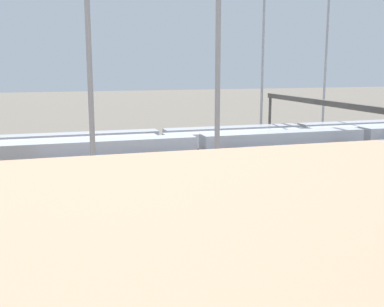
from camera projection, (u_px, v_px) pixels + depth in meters
name	position (u px, v px, depth m)	size (l,w,h in m)	color
ground_plane	(243.00, 167.00, 64.85)	(400.00, 400.00, 0.00)	#60594F
track_bed_0	(203.00, 146.00, 81.29)	(140.00, 2.80, 0.12)	#3D3833
track_bed_1	(213.00, 151.00, 76.59)	(140.00, 2.80, 0.12)	#3D3833
track_bed_2	(224.00, 157.00, 71.89)	(140.00, 2.80, 0.12)	#3D3833
track_bed_3	(237.00, 163.00, 67.19)	(140.00, 2.80, 0.12)	#4C443D
track_bed_4	(251.00, 170.00, 62.49)	(140.00, 2.80, 0.12)	#4C443D
track_bed_5	(268.00, 179.00, 57.80)	(140.00, 2.80, 0.12)	#3D3833
track_bed_6	(287.00, 189.00, 53.10)	(140.00, 2.80, 0.12)	#4C443D
track_bed_7	(311.00, 201.00, 48.40)	(140.00, 2.80, 0.12)	#3D3833
train_on_track_5	(331.00, 159.00, 59.96)	(71.40, 3.00, 3.80)	#A8AAB2
train_on_track_2	(237.00, 143.00, 72.15)	(119.80, 3.06, 3.80)	silver
train_on_track_1	(161.00, 142.00, 73.72)	(95.60, 3.00, 3.80)	#A8AAB2
train_on_track_4	(283.00, 150.00, 63.37)	(119.80, 3.06, 5.00)	#B7BABF
light_mast_0	(263.00, 38.00, 83.72)	(2.80, 0.70, 29.56)	#9EA0A5
light_mast_1	(218.00, 31.00, 38.21)	(2.80, 0.70, 25.88)	#9EA0A5
light_mast_2	(327.00, 39.00, 87.62)	(2.80, 0.70, 29.54)	#9EA0A5
light_mast_3	(88.00, 38.00, 37.13)	(2.80, 0.70, 24.76)	#9EA0A5
signal_gantry	(332.00, 108.00, 67.32)	(0.70, 40.00, 8.80)	#4C4742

